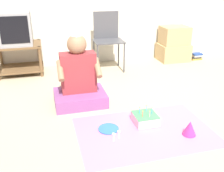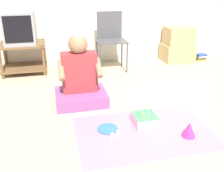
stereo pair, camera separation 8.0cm
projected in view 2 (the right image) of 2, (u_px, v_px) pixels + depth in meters
name	position (u px, v px, depth m)	size (l,w,h in m)	color
ground_plane	(163.00, 122.00, 2.73)	(16.00, 16.00, 0.00)	tan
tv_stand	(23.00, 55.00, 4.04)	(0.67, 0.52, 0.46)	brown
tv	(20.00, 28.00, 3.88)	(0.44, 0.49, 0.48)	#99999E
folding_chair	(111.00, 36.00, 4.12)	(0.46, 0.40, 0.90)	#4C4C51
cardboard_box_stack	(178.00, 45.00, 4.61)	(0.52, 0.42, 0.60)	tan
book_pile	(201.00, 57.00, 4.73)	(0.20, 0.14, 0.11)	#A88933
person_seated	(80.00, 80.00, 3.06)	(0.60, 0.48, 0.89)	#8C4C8C
party_cloth	(144.00, 132.00, 2.56)	(1.32, 0.87, 0.01)	pink
birthday_cake	(145.00, 119.00, 2.68)	(0.24, 0.24, 0.17)	silver
party_hat_blue	(189.00, 129.00, 2.46)	(0.13, 0.13, 0.14)	#CC338C
paper_plate	(108.00, 129.00, 2.60)	(0.21, 0.21, 0.01)	blue
plastic_spoon_near	(118.00, 132.00, 2.53)	(0.06, 0.14, 0.01)	white
plastic_spoon_far	(112.00, 135.00, 2.49)	(0.06, 0.14, 0.01)	white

